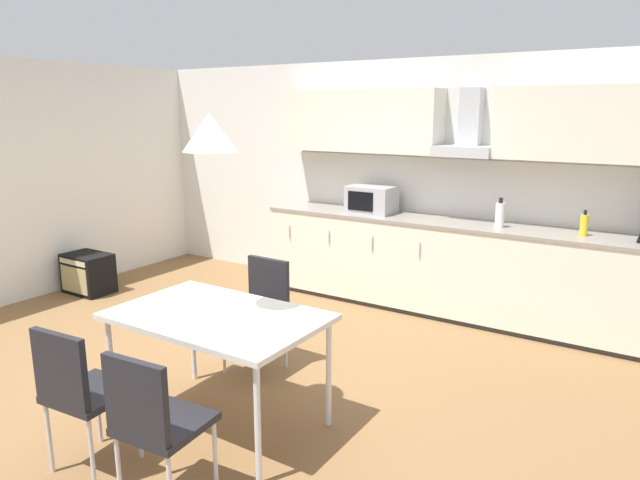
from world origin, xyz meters
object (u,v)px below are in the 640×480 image
at_px(microwave, 371,199).
at_px(chair_far_left, 261,303).
at_px(bottle_yellow, 584,225).
at_px(chair_near_right, 153,416).
at_px(dining_table, 217,321).
at_px(guitar_amp, 88,273).
at_px(bottle_white, 500,215).
at_px(chair_near_left, 78,385).
at_px(pendant_lamp, 209,133).

height_order(microwave, chair_far_left, microwave).
relative_size(bottle_yellow, chair_near_right, 0.26).
bearing_deg(dining_table, bottle_yellow, 58.62).
xyz_separation_m(chair_far_left, chair_near_right, (0.60, -1.60, 0.00)).
height_order(microwave, guitar_amp, microwave).
bearing_deg(microwave, bottle_white, -2.43).
bearing_deg(bottle_white, dining_table, -109.64).
distance_m(bottle_white, chair_far_left, 2.37).
relative_size(microwave, bottle_yellow, 2.13).
relative_size(bottle_white, chair_near_left, 0.32).
bearing_deg(bottle_yellow, chair_near_left, -118.99).
bearing_deg(bottle_white, chair_far_left, -123.35).
bearing_deg(pendant_lamp, dining_table, -116.57).
height_order(bottle_white, chair_near_left, bottle_white).
height_order(microwave, bottle_yellow, microwave).
bearing_deg(pendant_lamp, chair_near_right, -69.27).
relative_size(guitar_amp, pendant_lamp, 1.63).
xyz_separation_m(bottle_yellow, chair_far_left, (-1.98, -1.96, -0.50)).
bearing_deg(chair_near_left, guitar_amp, 143.92).
relative_size(microwave, bottle_white, 1.74).
bearing_deg(guitar_amp, bottle_yellow, 17.46).
height_order(bottle_white, chair_far_left, bottle_white).
xyz_separation_m(chair_near_left, pendant_lamp, (0.29, 0.80, 1.34)).
relative_size(bottle_yellow, guitar_amp, 0.43).
xyz_separation_m(microwave, bottle_white, (1.35, -0.06, -0.02)).
distance_m(bottle_white, pendant_lamp, 3.01).
xyz_separation_m(bottle_white, pendant_lamp, (-0.97, -2.73, 0.81)).
bearing_deg(chair_far_left, microwave, 92.46).
distance_m(bottle_white, guitar_amp, 4.42).
distance_m(chair_far_left, chair_near_left, 1.60).
height_order(chair_near_right, chair_near_left, same).
xyz_separation_m(microwave, dining_table, (0.38, -2.79, -0.38)).
relative_size(dining_table, chair_near_right, 1.51).
xyz_separation_m(dining_table, chair_near_left, (-0.29, -0.80, -0.17)).
bearing_deg(guitar_amp, bottle_white, 19.91).
distance_m(microwave, pendant_lamp, 2.92).
relative_size(bottle_white, guitar_amp, 0.53).
bearing_deg(dining_table, bottle_white, 70.36).
bearing_deg(chair_near_right, guitar_amp, 148.95).
distance_m(chair_far_left, chair_near_right, 1.71).
height_order(bottle_white, chair_near_right, bottle_white).
height_order(microwave, chair_near_left, microwave).
bearing_deg(pendant_lamp, bottle_white, 70.36).
bearing_deg(pendant_lamp, microwave, 97.77).
distance_m(microwave, chair_far_left, 2.06).
bearing_deg(bottle_yellow, dining_table, -121.38).
bearing_deg(bottle_yellow, guitar_amp, -162.54).
distance_m(microwave, dining_table, 2.84).
xyz_separation_m(microwave, chair_near_right, (0.68, -3.59, -0.55)).
relative_size(dining_table, guitar_amp, 2.53).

